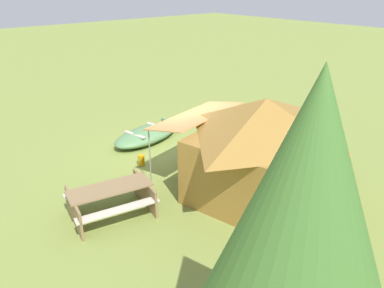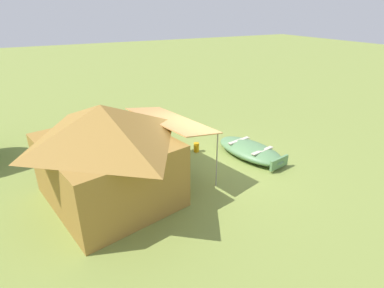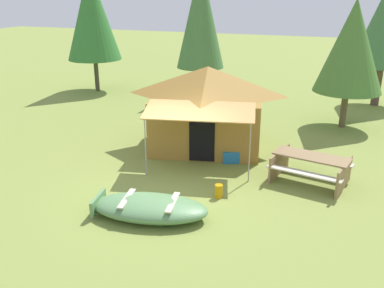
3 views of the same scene
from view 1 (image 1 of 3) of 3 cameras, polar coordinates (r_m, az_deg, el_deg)
name	(u,v)px [view 1 (image 1 of 3)]	position (r m, az deg, el deg)	size (l,w,h in m)	color
ground_plane	(181,155)	(12.29, -1.65, -1.73)	(80.00, 80.00, 0.00)	olive
beached_rowboat	(146,135)	(13.39, -6.92, 1.42)	(2.88, 1.74, 0.46)	#5C8A55
canvas_cabin_tent	(262,147)	(9.74, 10.63, -0.39)	(4.22, 4.88, 2.65)	olive
picnic_table	(111,197)	(9.31, -12.24, -7.91)	(2.21, 1.78, 0.76)	olive
cooler_box	(201,185)	(10.19, 1.36, -6.30)	(0.52, 0.35, 0.37)	#236FB5
fuel_can	(141,160)	(11.68, -7.68, -2.44)	(0.20, 0.20, 0.34)	orange
pine_tree_side	(303,224)	(4.07, 16.53, -11.50)	(2.45, 2.45, 4.66)	brown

